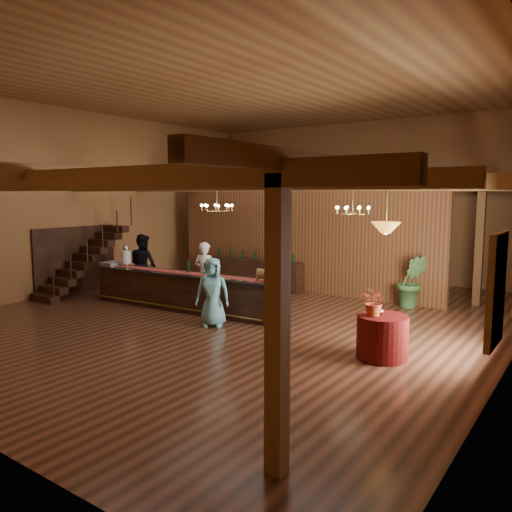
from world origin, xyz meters
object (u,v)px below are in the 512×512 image
Objects in this scene: staff_second at (143,264)px; chandelier_left at (217,208)px; backbar_shelf at (255,274)px; chandelier_right at (353,210)px; pendant_lamp at (386,227)px; raffle_drum at (263,274)px; floor_plant at (412,281)px; tasting_bar at (182,291)px; guest at (213,292)px; bartender at (205,274)px; round_table at (382,337)px; beverage_dispenser at (126,256)px.

chandelier_left is at bearing 179.25° from staff_second.
backbar_shelf is 5.28m from chandelier_right.
chandelier_right is 2.63m from pendant_lamp.
floor_plant reaches higher than raffle_drum.
tasting_bar is 3.73× the size of guest.
bartender is (0.21, 0.66, 0.37)m from tasting_bar.
round_table is 8.13m from staff_second.
tasting_bar reaches higher than round_table.
raffle_drum reaches higher than backbar_shelf.
guest reaches higher than floor_plant.
staff_second is 1.29× the size of floor_plant.
round_table is 0.66× the size of floor_plant.
floor_plant is at bearing -152.14° from staff_second.
staff_second is at bearing 173.65° from chandelier_left.
chandelier_left is 0.57× the size of floor_plant.
staff_second is 4.27m from guest.
pendant_lamp is (0.00, 0.00, 2.00)m from round_table.
round_table is 2.00m from pendant_lamp.
backbar_shelf is 1.79× the size of staff_second.
round_table is 3.44m from chandelier_right.
floor_plant reaches higher than backbar_shelf.
staff_second is (-2.10, -2.77, 0.45)m from backbar_shelf.
pendant_lamp is 0.57× the size of guest.
pendant_lamp is at bearing -13.40° from chandelier_left.
raffle_drum is 0.20× the size of bartender.
beverage_dispenser is at bearing -167.12° from chandelier_right.
backbar_shelf is at bearing 127.80° from raffle_drum.
beverage_dispenser is 0.18× the size of backbar_shelf.
pendant_lamp is 8.25m from staff_second.
raffle_drum is at bearing 22.51° from guest.
beverage_dispenser is 0.75× the size of chandelier_right.
chandelier_right is 0.51× the size of guest.
guest is at bearing -130.01° from raffle_drum.
round_table is at bearing -11.05° from tasting_bar.
guest is (-2.41, -2.13, -1.84)m from chandelier_right.
raffle_drum is 4.79m from staff_second.
raffle_drum is 0.24× the size of floor_plant.
tasting_bar is at bearing 127.47° from guest.
tasting_bar is 7.32× the size of chandelier_right.
guest is (1.89, -4.32, 0.33)m from backbar_shelf.
bartender is 2.49m from staff_second.
round_table is (3.23, -0.86, -0.74)m from raffle_drum.
tasting_bar is 2.36m from chandelier_left.
guest is at bearing -10.85° from beverage_dispenser.
floor_plant is (3.09, 4.44, -0.08)m from guest.
backbar_shelf is at bearing 108.50° from chandelier_left.
beverage_dispenser is 3.27m from chandelier_left.
chandelier_right reaches higher than round_table.
guest is (-3.99, -0.05, -1.62)m from pendant_lamp.
tasting_bar is at bearing 172.46° from pendant_lamp.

